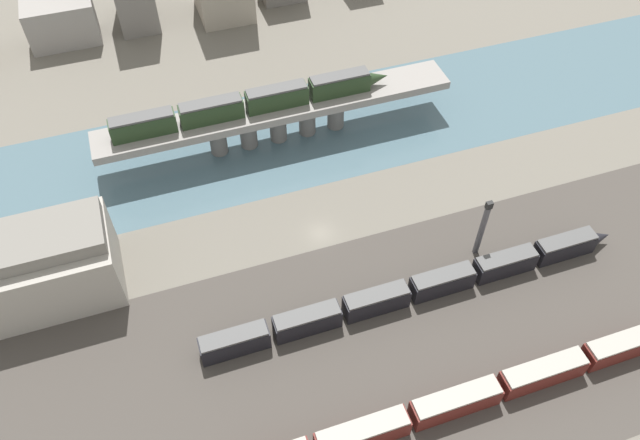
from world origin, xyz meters
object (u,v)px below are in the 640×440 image
object	(u,v)px
train_on_bridge	(252,102)
warehouse_building	(39,266)
train_yard_mid	(417,289)
signal_tower	(482,228)
train_yard_near	(466,399)

from	to	relation	value
train_on_bridge	warehouse_building	world-z (taller)	warehouse_building
train_yard_mid	signal_tower	distance (m)	14.06
train_yard_mid	warehouse_building	xyz separation A→B (m)	(-51.94, 18.87, 4.15)
train_on_bridge	signal_tower	distance (m)	44.96
train_on_bridge	warehouse_building	distance (m)	43.93
warehouse_building	signal_tower	xyz separation A→B (m)	(64.58, -14.07, -0.28)
train_on_bridge	signal_tower	world-z (taller)	signal_tower
train_on_bridge	train_yard_mid	bearing A→B (deg)	-71.00
train_on_bridge	warehouse_building	bearing A→B (deg)	-149.97
train_yard_near	train_yard_mid	bearing A→B (deg)	86.66
signal_tower	train_yard_near	bearing A→B (deg)	-121.18
signal_tower	train_on_bridge	bearing A→B (deg)	126.55
train_on_bridge	signal_tower	xyz separation A→B (m)	(26.68, -35.99, -3.88)
train_yard_mid	warehouse_building	distance (m)	55.42
train_yard_near	signal_tower	distance (m)	26.71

